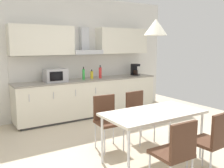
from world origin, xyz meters
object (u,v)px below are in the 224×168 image
bottle_green (84,74)px  chair_near_left (176,149)px  chair_far_left (107,116)px  pendant_lamp (156,27)px  dining_table (153,115)px  chair_far_right (138,111)px  bottle_red (100,73)px  chair_near_right (214,138)px  coffee_maker (135,70)px  bottle_yellow (92,75)px  microwave (55,75)px

bottle_green → chair_near_left: bearing=-98.1°
chair_far_left → pendant_lamp: pendant_lamp is taller
dining_table → chair_far_right: bearing=67.1°
bottle_red → chair_near_right: bottle_red is taller
coffee_maker → bottle_yellow: (-1.28, 0.01, -0.06)m
dining_table → chair_far_left: chair_far_left is taller
microwave → bottle_red: 1.12m
chair_far_right → chair_near_left: bearing=-113.1°
bottle_yellow → chair_far_right: bottle_yellow is taller
bottle_green → chair_far_right: bearing=-84.5°
chair_far_left → microwave: bearing=96.1°
microwave → chair_far_right: (0.84, -1.85, -0.50)m
chair_near_left → bottle_red: bearing=74.6°
bottle_yellow → chair_near_right: size_ratio=0.25×
bottle_yellow → bottle_red: 0.22m
chair_near_left → microwave: bearing=93.3°
coffee_maker → microwave: bearing=-179.3°
bottle_red → pendant_lamp: 2.83m
bottle_yellow → bottle_green: 0.25m
coffee_maker → bottle_green: coffee_maker is taller
chair_near_right → chair_far_right: 1.53m
microwave → pendant_lamp: pendant_lamp is taller
bottle_yellow → pendant_lamp: (-0.39, -2.65, 0.95)m
chair_near_left → chair_far_left: (0.01, 1.53, 0.00)m
bottle_yellow → chair_far_right: (-0.07, -1.89, -0.45)m
microwave → coffee_maker: coffee_maker is taller
dining_table → coffee_maker: bearing=57.7°
chair_near_right → chair_far_right: same height
bottle_red → microwave: bearing=180.0°
chair_far_right → bottle_green: bearing=95.5°
coffee_maker → bottle_green: size_ratio=1.02×
coffee_maker → chair_far_right: coffee_maker is taller
microwave → bottle_yellow: bearing=2.2°
microwave → bottle_green: bottle_green is taller
coffee_maker → chair_far_right: bearing=-125.7°
chair_far_left → pendant_lamp: (0.32, -0.76, 1.40)m
microwave → chair_near_right: bearing=-75.8°
coffee_maker → bottle_red: bearing=-178.6°
bottle_yellow → chair_far_right: size_ratio=0.25×
bottle_red → chair_far_left: bearing=-116.5°
chair_near_right → coffee_maker: bearing=68.5°
microwave → chair_near_left: bearing=-86.7°
microwave → dining_table: 2.69m
pendant_lamp → coffee_maker: bearing=57.7°
dining_table → pendant_lamp: 1.24m
microwave → dining_table: microwave is taller
microwave → bottle_green: (0.67, -0.02, -0.01)m
chair_far_right → pendant_lamp: 1.62m
coffee_maker → dining_table: coffee_maker is taller
microwave → bottle_yellow: microwave is taller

